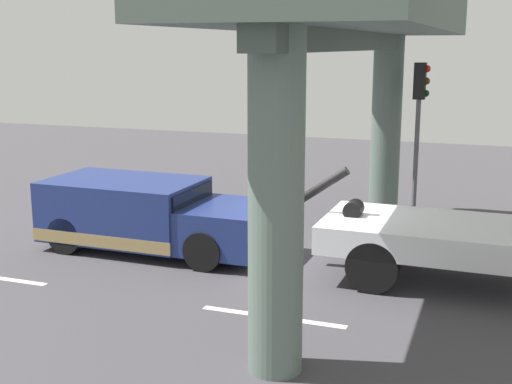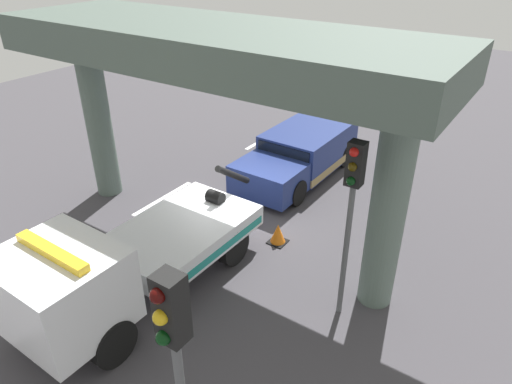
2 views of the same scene
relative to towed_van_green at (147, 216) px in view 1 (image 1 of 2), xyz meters
name	(u,v)px [view 1 (image 1 of 2)]	position (x,y,z in m)	size (l,w,h in m)	color
ground_plane	(315,270)	(3.99, 0.00, -0.83)	(60.00, 40.00, 0.10)	#423F44
lane_stripe_mid	(273,317)	(3.99, -2.83, -0.78)	(2.60, 0.16, 0.01)	silver
towed_van_green	(147,216)	(0.00, 0.00, 0.00)	(5.22, 2.26, 1.58)	navy
overpass_structure	(352,30)	(4.63, 0.00, 4.10)	(3.60, 11.25, 5.73)	#596B60
traffic_light_near	(419,108)	(5.51, 4.13, 2.27)	(0.39, 0.32, 4.17)	#515456
traffic_cone_orange	(333,236)	(3.99, 1.56, -0.51)	(0.49, 0.49, 0.58)	orange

